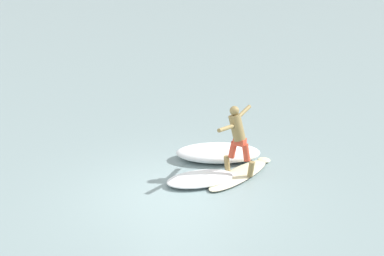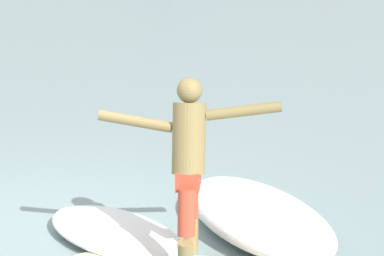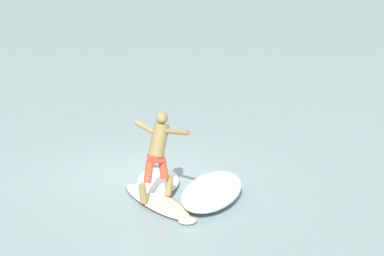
# 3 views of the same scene
# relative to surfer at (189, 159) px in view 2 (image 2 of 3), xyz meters

# --- Properties ---
(ground_plane) EXTENTS (200.00, 200.00, 0.00)m
(ground_plane) POSITION_rel_surfer_xyz_m (-1.46, 0.87, -1.04)
(ground_plane) COLOR gray
(surfer) EXTENTS (1.54, 0.80, 1.63)m
(surfer) POSITION_rel_surfer_xyz_m (0.00, 0.00, 0.00)
(surfer) COLOR olive
(surfer) RESTS_ON surfboard
(wave_foam_at_tail) EXTENTS (1.73, 1.73, 0.19)m
(wave_foam_at_tail) POSITION_rel_surfer_xyz_m (-0.68, 0.61, -0.94)
(wave_foam_at_tail) COLOR white
(wave_foam_at_tail) RESTS_ON ground
(wave_foam_at_nose) EXTENTS (1.85, 2.34, 0.39)m
(wave_foam_at_nose) POSITION_rel_surfer_xyz_m (0.67, 0.75, -0.84)
(wave_foam_at_nose) COLOR white
(wave_foam_at_nose) RESTS_ON ground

